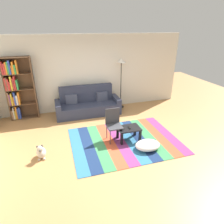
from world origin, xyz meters
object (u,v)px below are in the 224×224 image
object	(u,v)px
standing_lamp	(121,67)
coffee_table	(129,130)
tv_remote	(129,128)
dog	(41,152)
pouf	(148,145)
couch	(88,105)
folding_chair	(113,122)
bookshelf	(17,89)

from	to	relation	value
standing_lamp	coffee_table	bearing A→B (deg)	-103.84
coffee_table	tv_remote	world-z (taller)	tv_remote
dog	standing_lamp	distance (m)	4.05
standing_lamp	tv_remote	xyz separation A→B (m)	(-0.57, -2.35, -1.17)
coffee_table	dog	size ratio (longest dim) A/B	1.54
pouf	dog	size ratio (longest dim) A/B	1.65
couch	tv_remote	bearing A→B (deg)	-70.36
folding_chair	dog	bearing A→B (deg)	-158.00
pouf	tv_remote	bearing A→B (deg)	119.38
coffee_table	folding_chair	bearing A→B (deg)	155.69
standing_lamp	dog	bearing A→B (deg)	-139.47
dog	standing_lamp	world-z (taller)	standing_lamp
standing_lamp	folding_chair	size ratio (longest dim) A/B	2.08
couch	coffee_table	distance (m)	2.24
couch	coffee_table	size ratio (longest dim) A/B	3.70
couch	tv_remote	world-z (taller)	couch
standing_lamp	tv_remote	size ratio (longest dim) A/B	12.51
pouf	tv_remote	distance (m)	0.68
folding_chair	tv_remote	bearing A→B (deg)	-12.91
bookshelf	folding_chair	distance (m)	3.48
coffee_table	standing_lamp	distance (m)	2.72
bookshelf	pouf	xyz separation A→B (m)	(3.33, -2.95, -0.95)
standing_lamp	bookshelf	bearing A→B (deg)	179.10
dog	couch	bearing A→B (deg)	55.20
standing_lamp	folding_chair	world-z (taller)	standing_lamp
bookshelf	coffee_table	world-z (taller)	bookshelf
coffee_table	dog	bearing A→B (deg)	-176.67
standing_lamp	pouf	bearing A→B (deg)	-95.24
coffee_table	tv_remote	size ratio (longest dim) A/B	4.08
dog	tv_remote	xyz separation A→B (m)	(2.32, 0.12, 0.24)
bookshelf	dog	world-z (taller)	bookshelf
folding_chair	standing_lamp	bearing A→B (deg)	78.75
pouf	standing_lamp	xyz separation A→B (m)	(0.27, 2.89, 1.45)
couch	standing_lamp	world-z (taller)	standing_lamp
standing_lamp	tv_remote	bearing A→B (deg)	-103.58
pouf	dog	world-z (taller)	dog
coffee_table	standing_lamp	bearing A→B (deg)	76.16
couch	folding_chair	size ratio (longest dim) A/B	2.51
couch	standing_lamp	distance (m)	1.82
couch	folding_chair	xyz separation A→B (m)	(0.36, -1.94, 0.20)
coffee_table	bookshelf	bearing A→B (deg)	141.59
bookshelf	tv_remote	distance (m)	3.92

